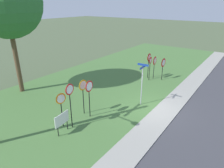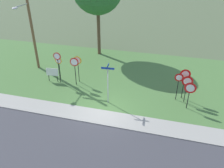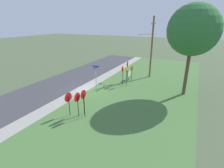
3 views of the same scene
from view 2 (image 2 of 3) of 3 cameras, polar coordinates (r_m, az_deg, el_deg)
ground_plane at (r=16.43m, az=-2.24°, el=-6.77°), size 160.00×160.00×0.00m
road_asphalt at (r=13.10m, az=-8.78°, el=-18.74°), size 44.00×6.40×0.01m
sidewalk_strip at (r=15.80m, az=-3.11°, el=-8.34°), size 44.00×1.60×0.06m
grass_median at (r=21.37m, az=2.50°, el=2.48°), size 44.00×12.00×0.04m
stop_sign_near_left at (r=20.31m, az=-13.40°, el=5.13°), size 0.66×0.13×2.19m
stop_sign_near_right at (r=19.45m, az=-8.69°, el=5.15°), size 0.71×0.09×2.44m
stop_sign_far_left at (r=19.59m, az=-13.64°, el=5.62°), size 0.65×0.11×2.82m
stop_sign_far_center at (r=18.96m, az=-9.51°, el=4.66°), size 0.73×0.12×2.53m
yield_sign_near_left at (r=17.65m, az=18.06°, el=1.70°), size 0.78×0.10×2.50m
yield_sign_near_right at (r=17.40m, az=16.58°, el=0.80°), size 0.65×0.10×2.27m
yield_sign_far_left at (r=17.30m, az=18.56°, el=0.18°), size 0.82×0.10×2.22m
yield_sign_far_right at (r=16.64m, az=19.21°, el=-1.42°), size 0.84×0.12×2.14m
street_name_post at (r=16.27m, az=-1.06°, el=0.73°), size 0.96×0.82×3.12m
utility_pole at (r=22.28m, az=-20.19°, el=14.66°), size 2.10×2.21×8.56m
notice_board at (r=20.44m, az=-14.95°, el=2.80°), size 1.09×0.17×1.25m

